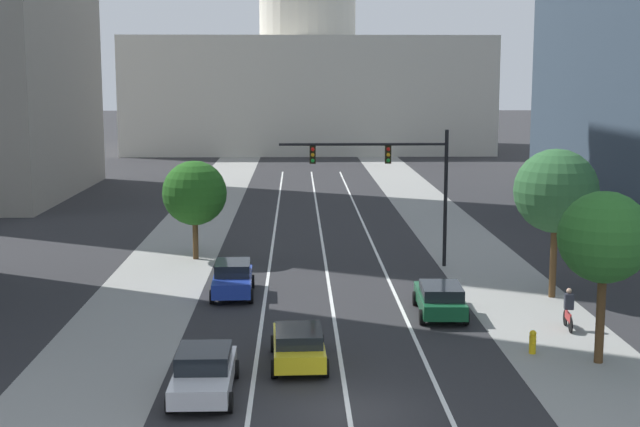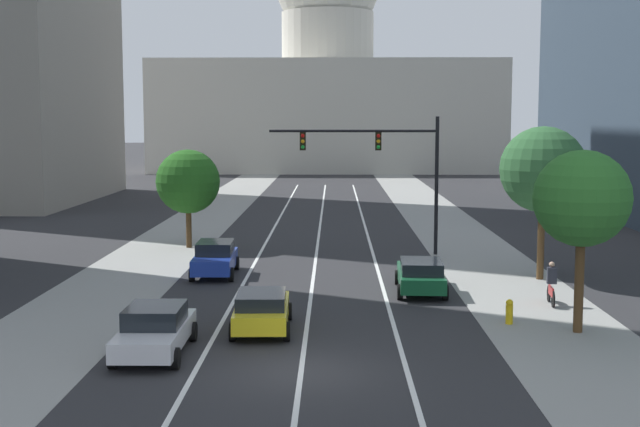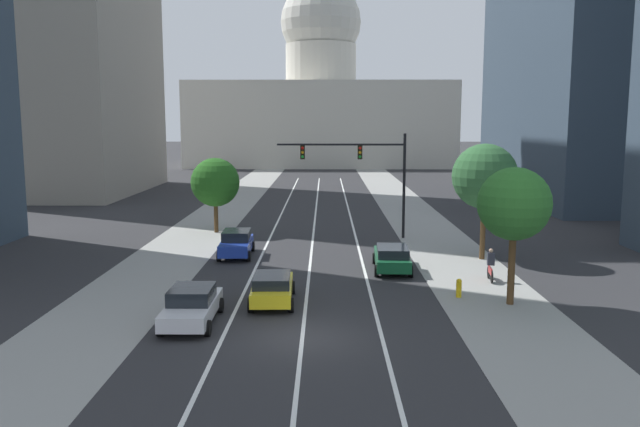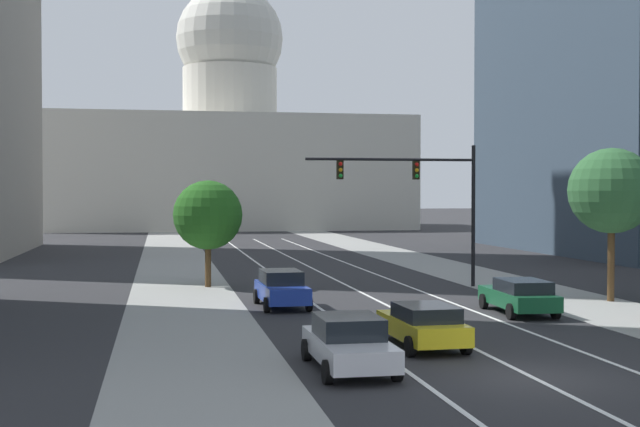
% 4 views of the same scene
% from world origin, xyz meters
% --- Properties ---
extents(ground_plane, '(400.00, 400.00, 0.00)m').
position_xyz_m(ground_plane, '(0.00, 40.00, 0.00)').
color(ground_plane, '#2B2B2D').
extents(sidewalk_left, '(5.08, 130.00, 0.01)m').
position_xyz_m(sidewalk_left, '(-8.69, 35.00, 0.01)').
color(sidewalk_left, gray).
rests_on(sidewalk_left, ground).
extents(sidewalk_right, '(5.08, 130.00, 0.01)m').
position_xyz_m(sidewalk_right, '(8.69, 35.00, 0.01)').
color(sidewalk_right, gray).
rests_on(sidewalk_right, ground).
extents(lane_stripe_left, '(0.16, 90.00, 0.01)m').
position_xyz_m(lane_stripe_left, '(-3.08, 25.00, 0.01)').
color(lane_stripe_left, white).
rests_on(lane_stripe_left, ground).
extents(lane_stripe_center, '(0.16, 90.00, 0.01)m').
position_xyz_m(lane_stripe_center, '(0.00, 25.00, 0.01)').
color(lane_stripe_center, white).
rests_on(lane_stripe_center, ground).
extents(lane_stripe_right, '(0.16, 90.00, 0.01)m').
position_xyz_m(lane_stripe_right, '(3.08, 25.00, 0.01)').
color(lane_stripe_right, white).
rests_on(lane_stripe_right, ground).
extents(capitol_building, '(48.19, 25.85, 35.37)m').
position_xyz_m(capitol_building, '(0.00, 100.67, 11.02)').
color(capitol_building, beige).
rests_on(capitol_building, ground).
extents(car_blue, '(2.10, 4.50, 1.58)m').
position_xyz_m(car_blue, '(-4.62, 15.22, 0.82)').
color(car_blue, '#1E389E').
rests_on(car_blue, ground).
extents(car_white, '(2.08, 4.67, 1.52)m').
position_xyz_m(car_white, '(-4.61, 1.80, 0.78)').
color(car_white, silver).
rests_on(car_white, ground).
extents(car_green, '(2.20, 4.77, 1.43)m').
position_xyz_m(car_green, '(4.61, 11.35, 0.76)').
color(car_green, '#14512D').
rests_on(car_green, ground).
extents(car_yellow, '(2.10, 4.41, 1.40)m').
position_xyz_m(car_yellow, '(-1.54, 4.77, 0.75)').
color(car_yellow, yellow).
rests_on(car_yellow, ground).
extents(traffic_signal_mast, '(9.07, 0.39, 7.43)m').
position_xyz_m(traffic_signal_mast, '(3.68, 21.50, 5.22)').
color(traffic_signal_mast, black).
rests_on(traffic_signal_mast, ground).
extents(street_tree_mid_right, '(3.89, 3.89, 6.98)m').
position_xyz_m(street_tree_mid_right, '(10.38, 14.44, 5.01)').
color(street_tree_mid_right, '#51381E').
rests_on(street_tree_mid_right, ground).
extents(street_tree_near_left, '(3.63, 3.63, 5.59)m').
position_xyz_m(street_tree_near_left, '(-7.31, 23.76, 3.77)').
color(street_tree_near_left, '#51381E').
rests_on(street_tree_near_left, ground).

